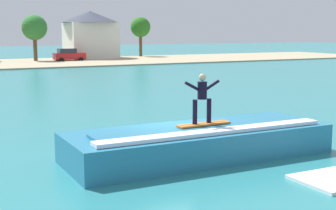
{
  "coord_description": "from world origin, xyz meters",
  "views": [
    {
      "loc": [
        -7.92,
        -15.39,
        4.29
      ],
      "look_at": [
        0.49,
        1.0,
        1.49
      ],
      "focal_mm": 52.17,
      "sensor_mm": 36.0,
      "label": 1
    }
  ],
  "objects": [
    {
      "name": "tree_tall_bare",
      "position": [
        24.8,
        58.16,
        4.85
      ],
      "size": [
        3.26,
        3.26,
        6.56
      ],
      "color": "brown",
      "rests_on": "ground_plane"
    },
    {
      "name": "wave_crest",
      "position": [
        0.49,
        -1.37,
        0.53
      ],
      "size": [
        9.16,
        3.17,
        1.13
      ],
      "color": "teal",
      "rests_on": "ground_plane"
    },
    {
      "name": "ground_plane",
      "position": [
        0.0,
        0.0,
        0.0
      ],
      "size": [
        260.0,
        260.0,
        0.0
      ],
      "primitive_type": "plane",
      "color": "teal"
    },
    {
      "name": "house_gabled_white",
      "position": [
        15.93,
        57.1,
        4.05
      ],
      "size": [
        8.84,
        8.84,
        7.31
      ],
      "color": "silver",
      "rests_on": "ground_plane"
    },
    {
      "name": "car_far_shore",
      "position": [
        11.14,
        52.41,
        0.95
      ],
      "size": [
        4.29,
        2.3,
        1.86
      ],
      "color": "red",
      "rests_on": "ground_plane"
    },
    {
      "name": "surfboard",
      "position": [
        0.59,
        -1.48,
        1.16
      ],
      "size": [
        1.98,
        0.48,
        0.06
      ],
      "color": "orange",
      "rests_on": "wave_crest"
    },
    {
      "name": "tree_short_bushy",
      "position": [
        6.78,
        53.63,
        4.69
      ],
      "size": [
        3.48,
        3.48,
        6.5
      ],
      "color": "brown",
      "rests_on": "ground_plane"
    },
    {
      "name": "surfer",
      "position": [
        0.51,
        -1.47,
        2.14
      ],
      "size": [
        1.34,
        0.32,
        1.69
      ],
      "color": "black",
      "rests_on": "surfboard"
    }
  ]
}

